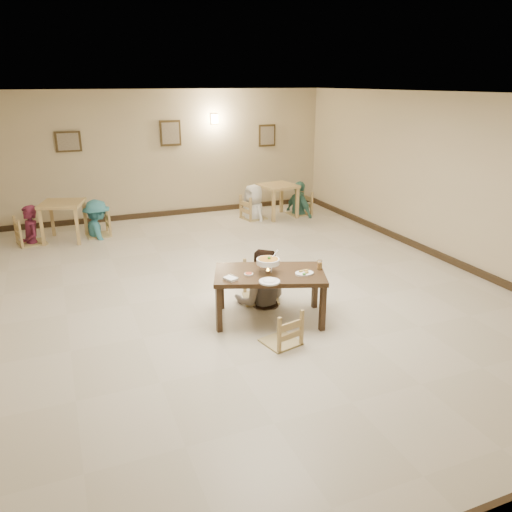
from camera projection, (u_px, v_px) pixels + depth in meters
name	position (u px, v px, depth m)	size (l,w,h in m)	color
floor	(240.00, 287.00, 8.11)	(10.00, 10.00, 0.00)	beige
ceiling	(238.00, 93.00, 7.11)	(10.00, 10.00, 0.00)	silver
wall_back	(167.00, 154.00, 11.98)	(10.00, 10.00, 0.00)	tan
wall_front	(506.00, 352.00, 3.24)	(10.00, 10.00, 0.00)	tan
wall_right	(446.00, 178.00, 9.03)	(10.00, 10.00, 0.00)	tan
baseboard_back	(171.00, 213.00, 12.43)	(8.00, 0.06, 0.12)	black
baseboard_right	(435.00, 254.00, 9.50)	(0.06, 10.00, 0.12)	black
picture_a	(68.00, 142.00, 11.03)	(0.55, 0.04, 0.45)	#362913
picture_b	(170.00, 133.00, 11.81)	(0.50, 0.04, 0.60)	#362913
picture_c	(267.00, 136.00, 12.75)	(0.45, 0.04, 0.55)	#362913
wall_sconce	(214.00, 119.00, 12.11)	(0.16, 0.05, 0.22)	#FFD88C
main_table	(270.00, 278.00, 6.83)	(1.69, 1.31, 0.70)	#362414
chair_far	(261.00, 266.00, 7.49)	(0.51, 0.51, 1.09)	tan
chair_near	(281.00, 311.00, 6.24)	(0.43, 0.43, 0.91)	tan
main_diner	(262.00, 249.00, 7.28)	(0.83, 0.64, 1.70)	gray
curry_warmer	(268.00, 261.00, 6.73)	(0.35, 0.31, 0.28)	silver
rice_plate_far	(268.00, 263.00, 7.11)	(0.26, 0.26, 0.06)	white
rice_plate_near	(269.00, 281.00, 6.46)	(0.27, 0.27, 0.06)	white
fried_plate	(304.00, 273.00, 6.73)	(0.26, 0.26, 0.06)	white
chili_dish	(249.00, 274.00, 6.71)	(0.12, 0.12, 0.03)	white
napkin_cutlery	(231.00, 279.00, 6.55)	(0.21, 0.27, 0.03)	white
drink_glass	(320.00, 265.00, 6.89)	(0.07, 0.07, 0.13)	white
bg_table_left	(62.00, 209.00, 10.29)	(1.02, 1.02, 0.81)	tan
bg_table_right	(278.00, 190.00, 12.09)	(0.92, 0.92, 0.80)	tan
bg_chair_ll	(28.00, 218.00, 10.10)	(0.51, 0.51, 1.09)	tan
bg_chair_lr	(96.00, 213.00, 10.64)	(0.49, 0.49, 1.04)	tan
bg_chair_rl	(254.00, 197.00, 11.98)	(0.51, 0.51, 1.09)	tan
bg_chair_rr	(300.00, 193.00, 12.37)	(0.51, 0.51, 1.09)	tan
bg_diner_a	(27.00, 206.00, 10.01)	(0.58, 0.38, 1.60)	#5A1B32
bg_diner_b	(95.00, 200.00, 10.55)	(1.02, 0.58, 1.58)	teal
bg_diner_c	(254.00, 184.00, 11.88)	(0.82, 0.53, 1.68)	silver
bg_diner_d	(300.00, 181.00, 12.27)	(0.98, 0.41, 1.66)	#458270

